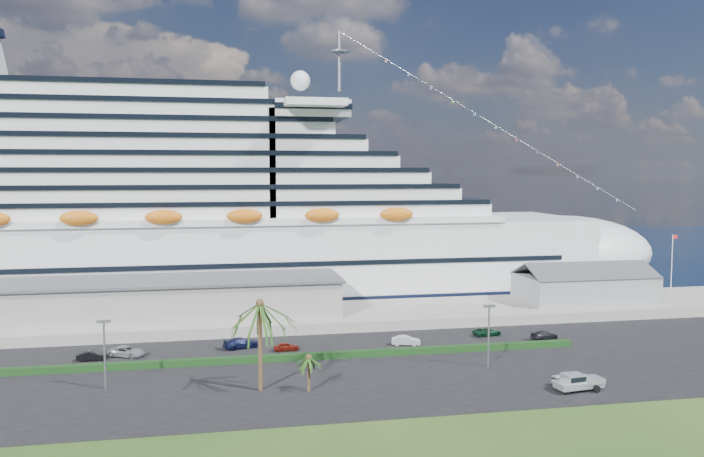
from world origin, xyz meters
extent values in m
plane|color=#224617|center=(0.00, 0.00, 0.00)|extent=(420.00, 420.00, 0.00)
cube|color=black|center=(0.00, 11.00, 0.06)|extent=(140.00, 38.00, 0.12)
cube|color=gray|center=(0.00, 40.00, 0.90)|extent=(240.00, 20.00, 1.80)
cube|color=black|center=(0.00, 130.00, 0.01)|extent=(420.00, 160.00, 0.02)
cube|color=silver|center=(-20.00, 64.00, 8.00)|extent=(160.00, 30.00, 16.00)
ellipsoid|color=silver|center=(60.00, 64.00, 8.00)|extent=(40.00, 30.00, 16.00)
cube|color=black|center=(-20.00, 64.00, 1.20)|extent=(164.00, 30.60, 2.40)
cube|color=silver|center=(-32.00, 64.00, 29.60)|extent=(128.00, 26.00, 24.80)
cube|color=silver|center=(2.80, 64.00, 37.40)|extent=(14.00, 38.00, 3.20)
cylinder|color=gray|center=(10.00, 64.00, 48.00)|extent=(0.70, 0.70, 12.00)
ellipsoid|color=orange|center=(-24.00, 48.20, 17.80)|extent=(90.00, 2.40, 2.60)
ellipsoid|color=orange|center=(-24.00, 79.80, 17.80)|extent=(90.00, 2.40, 2.60)
cube|color=black|center=(-20.00, 64.00, 8.80)|extent=(144.00, 30.40, 0.90)
cube|color=gray|center=(-25.00, 40.00, 4.80)|extent=(60.00, 14.00, 6.00)
cube|color=#4C4C54|center=(-25.00, 40.00, 7.90)|extent=(61.00, 15.00, 0.40)
cube|color=gray|center=(52.00, 40.00, 4.20)|extent=(24.00, 12.00, 4.80)
cube|color=#4C4C54|center=(52.00, 37.00, 7.80)|extent=(24.00, 6.31, 2.74)
cube|color=#4C4C54|center=(52.00, 43.00, 7.80)|extent=(24.00, 6.31, 2.74)
cylinder|color=silver|center=(70.00, 40.00, 7.80)|extent=(0.16, 0.16, 12.00)
cube|color=red|center=(70.50, 40.00, 13.40)|extent=(1.00, 0.04, 0.70)
cube|color=black|center=(-8.00, 16.00, 0.57)|extent=(88.00, 1.10, 0.90)
cylinder|color=gray|center=(-28.00, 8.00, 4.12)|extent=(0.24, 0.24, 8.00)
cube|color=gray|center=(-28.00, 8.00, 8.22)|extent=(1.60, 0.35, 0.35)
cylinder|color=gray|center=(20.00, 8.00, 4.12)|extent=(0.24, 0.24, 8.00)
cube|color=gray|center=(20.00, 8.00, 8.22)|extent=(1.60, 0.35, 0.35)
cylinder|color=#47301E|center=(-10.00, 4.00, 5.25)|extent=(0.54, 0.54, 10.50)
sphere|color=#47301E|center=(-10.00, 4.00, 10.50)|extent=(0.98, 0.98, 0.98)
cylinder|color=#47301E|center=(-4.50, 2.50, 2.10)|extent=(0.35, 0.35, 4.20)
sphere|color=#47301E|center=(-4.50, 2.50, 4.20)|extent=(0.73, 0.73, 0.73)
imported|color=black|center=(-31.80, 21.11, 0.76)|extent=(3.92, 1.38, 1.29)
imported|color=#999DA1|center=(-27.37, 22.36, 0.83)|extent=(5.64, 4.27, 1.42)
imported|color=#11163B|center=(-11.62, 23.92, 0.89)|extent=(5.69, 3.62, 1.54)
imported|color=maroon|center=(-5.33, 21.17, 0.73)|extent=(3.69, 1.69, 1.23)
imported|color=silver|center=(12.39, 20.94, 0.82)|extent=(4.49, 2.54, 1.40)
imported|color=#0D361F|center=(26.47, 24.26, 0.74)|extent=(4.71, 2.69, 1.24)
imported|color=black|center=(34.21, 20.46, 0.76)|extent=(4.69, 2.59, 1.29)
cylinder|color=black|center=(24.62, -4.37, 0.54)|extent=(0.88, 0.40, 0.85)
cylinder|color=black|center=(24.62, -2.36, 0.54)|extent=(0.88, 0.40, 0.85)
cylinder|color=black|center=(28.33, -4.37, 0.54)|extent=(0.88, 0.40, 0.85)
cylinder|color=black|center=(28.33, -2.36, 0.54)|extent=(0.88, 0.40, 0.85)
cube|color=silver|center=(26.63, -3.36, 0.91)|extent=(5.94, 2.83, 0.74)
cube|color=silver|center=(28.17, -3.36, 1.34)|extent=(2.79, 2.37, 0.58)
cube|color=silver|center=(25.89, -3.36, 1.66)|extent=(2.57, 2.29, 1.01)
cube|color=black|center=(25.89, -3.36, 1.76)|extent=(2.37, 2.32, 0.58)
cube|color=silver|center=(24.20, -3.36, 1.13)|extent=(1.20, 2.12, 0.37)
cube|color=gray|center=(26.81, -1.45, 0.63)|extent=(4.34, 1.74, 0.11)
cylinder|color=gray|center=(24.85, -1.45, 0.63)|extent=(2.05, 0.15, 0.07)
cylinder|color=black|center=(27.18, -2.29, 0.42)|extent=(0.60, 0.23, 0.60)
cylinder|color=black|center=(27.18, -0.61, 0.42)|extent=(0.60, 0.23, 0.60)
imported|color=silver|center=(26.81, -1.45, 1.18)|extent=(4.84, 3.54, 0.98)
camera|label=1|loc=(-14.50, -75.31, 25.80)|focal=35.00mm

